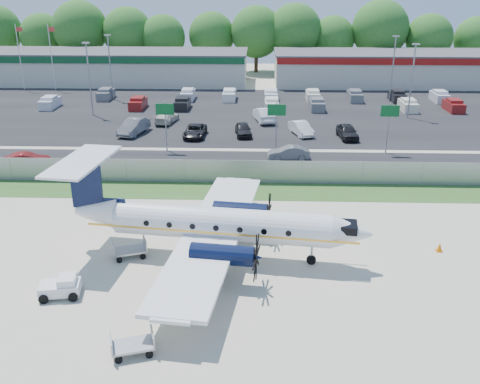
{
  "coord_description": "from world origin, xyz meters",
  "views": [
    {
      "loc": [
        1.21,
        -28.68,
        16.01
      ],
      "look_at": [
        0.0,
        6.0,
        2.3
      ],
      "focal_mm": 40.0,
      "sensor_mm": 36.0,
      "label": 1
    }
  ],
  "objects_px": {
    "aircraft": "(215,223)",
    "pushback_tug": "(62,287)",
    "baggage_cart_near": "(130,250)",
    "baggage_cart_far": "(133,345)"
  },
  "relations": [
    {
      "from": "baggage_cart_near",
      "to": "baggage_cart_far",
      "type": "distance_m",
      "value": 9.48
    },
    {
      "from": "baggage_cart_near",
      "to": "aircraft",
      "type": "bearing_deg",
      "value": 2.34
    },
    {
      "from": "aircraft",
      "to": "baggage_cart_far",
      "type": "xyz_separation_m",
      "value": [
        -3.09,
        -9.43,
        -1.8
      ]
    },
    {
      "from": "aircraft",
      "to": "pushback_tug",
      "type": "bearing_deg",
      "value": -149.55
    },
    {
      "from": "aircraft",
      "to": "baggage_cart_far",
      "type": "distance_m",
      "value": 10.08
    },
    {
      "from": "aircraft",
      "to": "baggage_cart_near",
      "type": "distance_m",
      "value": 5.62
    },
    {
      "from": "baggage_cart_near",
      "to": "baggage_cart_far",
      "type": "relative_size",
      "value": 1.06
    },
    {
      "from": "baggage_cart_near",
      "to": "baggage_cart_far",
      "type": "height_order",
      "value": "baggage_cart_near"
    },
    {
      "from": "aircraft",
      "to": "pushback_tug",
      "type": "relative_size",
      "value": 8.3
    },
    {
      "from": "pushback_tug",
      "to": "baggage_cart_far",
      "type": "bearing_deg",
      "value": -43.68
    }
  ]
}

